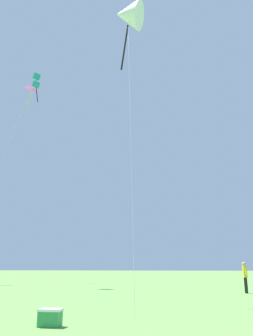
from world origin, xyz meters
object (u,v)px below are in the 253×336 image
(kite_pink_low, at_px, (28,97))
(picnic_cooler, at_px, (50,317))
(kite_white_distant, at_px, (128,15))
(person_in_blue_jacket, at_px, (245,274))
(kite_teal_box, at_px, (36,82))

(kite_pink_low, distance_m, picnic_cooler, 43.15)
(kite_white_distant, height_order, person_in_blue_jacket, kite_white_distant)
(kite_white_distant, bearing_deg, person_in_blue_jacket, 43.81)
(kite_teal_box, height_order, person_in_blue_jacket, kite_teal_box)
(kite_pink_low, bearing_deg, kite_white_distant, -51.02)
(kite_teal_box, relative_size, person_in_blue_jacket, 11.47)
(kite_teal_box, xyz_separation_m, picnic_cooler, (11.61, -20.45, -19.73))
(kite_pink_low, relative_size, kite_teal_box, 1.26)
(kite_white_distant, relative_size, kite_teal_box, 0.82)
(kite_white_distant, xyz_separation_m, picnic_cooler, (-0.51, -8.04, -15.85))
(kite_white_distant, distance_m, kite_teal_box, 17.77)
(kite_pink_low, bearing_deg, person_in_blue_jacket, -34.77)
(kite_white_distant, height_order, kite_teal_box, kite_teal_box)
(kite_pink_low, xyz_separation_m, kite_teal_box, (6.46, -10.54, -4.24))
(kite_white_distant, height_order, kite_pink_low, kite_pink_low)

